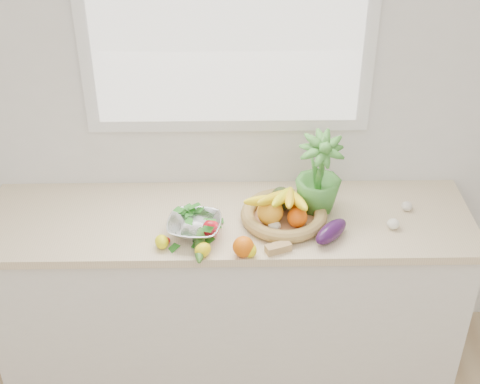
{
  "coord_description": "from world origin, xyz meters",
  "views": [
    {
      "loc": [
        0.01,
        -0.54,
        2.68
      ],
      "look_at": [
        0.05,
        1.93,
        1.05
      ],
      "focal_mm": 50.0,
      "sensor_mm": 36.0,
      "label": 1
    }
  ],
  "objects_px": {
    "apple": "(211,228)",
    "fruit_basket": "(283,211)",
    "cucumber": "(200,244)",
    "potted_herb": "(319,173)",
    "colander_with_spinach": "(194,223)",
    "eggplant": "(331,231)"
  },
  "relations": [
    {
      "from": "eggplant",
      "to": "cucumber",
      "type": "relative_size",
      "value": 0.8
    },
    {
      "from": "cucumber",
      "to": "colander_with_spinach",
      "type": "bearing_deg",
      "value": 105.05
    },
    {
      "from": "apple",
      "to": "colander_with_spinach",
      "type": "xyz_separation_m",
      "value": [
        -0.07,
        0.0,
        0.02
      ]
    },
    {
      "from": "fruit_basket",
      "to": "colander_with_spinach",
      "type": "relative_size",
      "value": 1.96
    },
    {
      "from": "cucumber",
      "to": "fruit_basket",
      "type": "height_order",
      "value": "fruit_basket"
    },
    {
      "from": "apple",
      "to": "fruit_basket",
      "type": "height_order",
      "value": "fruit_basket"
    },
    {
      "from": "eggplant",
      "to": "potted_herb",
      "type": "xyz_separation_m",
      "value": [
        -0.04,
        0.22,
        0.16
      ]
    },
    {
      "from": "apple",
      "to": "eggplant",
      "type": "xyz_separation_m",
      "value": [
        0.52,
        -0.04,
        0.0
      ]
    },
    {
      "from": "fruit_basket",
      "to": "colander_with_spinach",
      "type": "xyz_separation_m",
      "value": [
        -0.4,
        -0.1,
        0.01
      ]
    },
    {
      "from": "cucumber",
      "to": "fruit_basket",
      "type": "relative_size",
      "value": 0.48
    },
    {
      "from": "eggplant",
      "to": "cucumber",
      "type": "bearing_deg",
      "value": -173.98
    },
    {
      "from": "apple",
      "to": "potted_herb",
      "type": "height_order",
      "value": "potted_herb"
    },
    {
      "from": "cucumber",
      "to": "potted_herb",
      "type": "bearing_deg",
      "value": 27.72
    },
    {
      "from": "apple",
      "to": "fruit_basket",
      "type": "relative_size",
      "value": 0.14
    },
    {
      "from": "cucumber",
      "to": "colander_with_spinach",
      "type": "relative_size",
      "value": 0.95
    },
    {
      "from": "apple",
      "to": "cucumber",
      "type": "height_order",
      "value": "apple"
    },
    {
      "from": "cucumber",
      "to": "colander_with_spinach",
      "type": "height_order",
      "value": "colander_with_spinach"
    },
    {
      "from": "apple",
      "to": "potted_herb",
      "type": "xyz_separation_m",
      "value": [
        0.49,
        0.18,
        0.17
      ]
    },
    {
      "from": "potted_herb",
      "to": "colander_with_spinach",
      "type": "height_order",
      "value": "potted_herb"
    },
    {
      "from": "apple",
      "to": "eggplant",
      "type": "distance_m",
      "value": 0.53
    },
    {
      "from": "potted_herb",
      "to": "fruit_basket",
      "type": "distance_m",
      "value": 0.23
    },
    {
      "from": "cucumber",
      "to": "potted_herb",
      "type": "relative_size",
      "value": 0.67
    }
  ]
}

